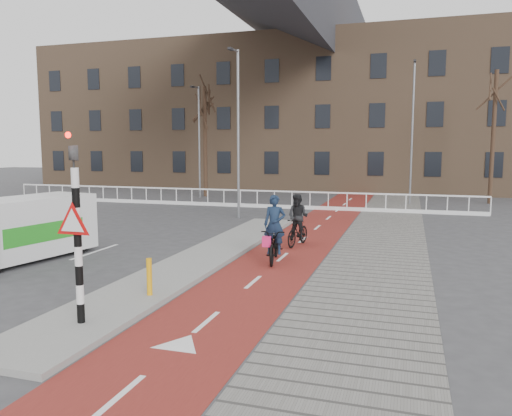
% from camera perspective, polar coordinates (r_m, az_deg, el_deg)
% --- Properties ---
extents(ground, '(120.00, 120.00, 0.00)m').
position_cam_1_polar(ground, '(11.41, -10.76, -10.32)').
color(ground, '#38383A').
rests_on(ground, ground).
extents(bike_lane, '(2.50, 60.00, 0.01)m').
position_cam_1_polar(bike_lane, '(20.22, 6.52, -2.65)').
color(bike_lane, maroon).
rests_on(bike_lane, ground).
extents(sidewalk, '(3.00, 60.00, 0.01)m').
position_cam_1_polar(sidewalk, '(19.91, 14.48, -2.98)').
color(sidewalk, slate).
rests_on(sidewalk, ground).
extents(curb_island, '(1.80, 16.00, 0.12)m').
position_cam_1_polar(curb_island, '(15.18, -6.01, -5.66)').
color(curb_island, gray).
rests_on(curb_island, ground).
extents(traffic_signal, '(0.80, 0.80, 3.68)m').
position_cam_1_polar(traffic_signal, '(9.62, -19.85, -1.67)').
color(traffic_signal, black).
rests_on(traffic_signal, curb_island).
extents(bollard, '(0.12, 0.12, 0.83)m').
position_cam_1_polar(bollard, '(11.33, -12.10, -7.68)').
color(bollard, orange).
rests_on(bollard, curb_island).
extents(cyclist_near, '(0.96, 1.99, 1.98)m').
position_cam_1_polar(cyclist_near, '(14.66, 2.13, -3.62)').
color(cyclist_near, black).
rests_on(cyclist_near, bike_lane).
extents(cyclist_far, '(0.84, 1.69, 1.77)m').
position_cam_1_polar(cyclist_far, '(17.07, 4.81, -1.90)').
color(cyclist_far, black).
rests_on(cyclist_far, bike_lane).
extents(van, '(2.50, 4.59, 1.87)m').
position_cam_1_polar(van, '(16.37, -25.27, -2.07)').
color(van, silver).
rests_on(van, ground).
extents(railing, '(28.00, 0.10, 0.99)m').
position_cam_1_polar(railing, '(28.64, -3.69, 0.81)').
color(railing, silver).
rests_on(railing, ground).
extents(townhouse_row, '(46.00, 10.00, 15.90)m').
position_cam_1_polar(townhouse_row, '(42.63, 6.22, 12.90)').
color(townhouse_row, '#7F6047').
rests_on(townhouse_row, ground).
extents(tree_mid, '(0.27, 0.27, 7.44)m').
position_cam_1_polar(tree_mid, '(34.45, -5.84, 7.51)').
color(tree_mid, '#311F15').
rests_on(tree_mid, ground).
extents(tree_right, '(0.24, 0.24, 7.87)m').
position_cam_1_polar(tree_right, '(32.97, 25.47, 7.27)').
color(tree_right, '#311F15').
rests_on(tree_right, ground).
extents(streetlight_near, '(0.12, 0.12, 7.82)m').
position_cam_1_polar(streetlight_near, '(23.59, -2.04, 8.27)').
color(streetlight_near, slate).
rests_on(streetlight_near, ground).
extents(streetlight_left, '(0.12, 0.12, 7.35)m').
position_cam_1_polar(streetlight_left, '(33.72, -6.50, 7.44)').
color(streetlight_left, slate).
rests_on(streetlight_left, ground).
extents(streetlight_right, '(0.12, 0.12, 8.31)m').
position_cam_1_polar(streetlight_right, '(30.98, 17.41, 8.10)').
color(streetlight_right, slate).
rests_on(streetlight_right, ground).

